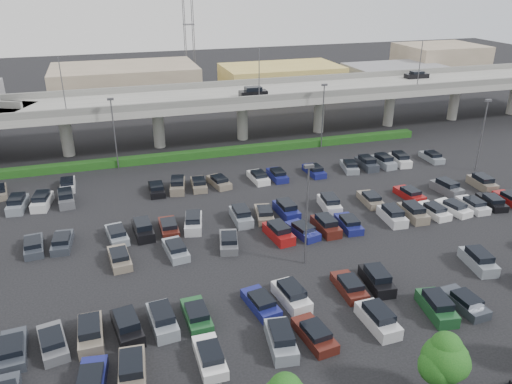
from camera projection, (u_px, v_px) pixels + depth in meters
ground at (277, 227)px, 55.77m from camera, size 280.00×280.00×0.00m
overpass at (211, 101)px, 80.86m from camera, size 150.00×13.00×15.80m
hedge at (224, 152)px, 77.40m from camera, size 66.00×1.60×1.10m
tree_row at (429, 364)px, 31.36m from camera, size 65.07×3.66×5.94m
parked_cars at (283, 236)px, 52.49m from camera, size 63.03×41.66×1.67m
light_poles at (236, 173)px, 53.88m from camera, size 66.90×48.38×10.30m
distant_buildings at (238, 81)px, 111.62m from camera, size 138.00×24.00×9.00m
comm_tower at (188, 22)px, 115.21m from camera, size 2.40×2.40×30.00m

